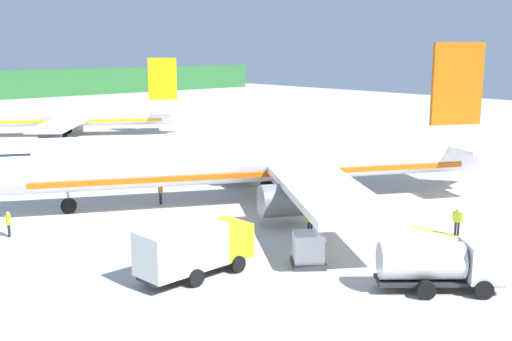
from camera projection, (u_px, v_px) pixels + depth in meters
airliner_foreground at (264, 157)px, 47.13m from camera, size 38.55×32.58×11.90m
airliner_mid_apron at (59, 114)px, 82.37m from camera, size 31.23×26.59×10.14m
service_truck_fuel at (194, 248)px, 31.81m from camera, size 6.34×2.68×2.78m
service_truck_catering at (443, 263)px, 30.04m from camera, size 5.75×5.36×2.40m
cargo_container_near at (309, 249)px, 33.50m from camera, size 2.47×2.47×1.96m
crew_marshaller at (8, 222)px, 38.68m from camera, size 0.42×0.56×1.61m
crew_loader_left at (457, 219)px, 38.95m from camera, size 0.34×0.61×1.73m
crew_loader_right at (310, 219)px, 38.94m from camera, size 0.46×0.52×1.75m
crew_supervisor at (160, 191)px, 46.75m from camera, size 0.32×0.62×1.73m
apron_guide_line at (335, 207)px, 46.09m from camera, size 0.30×60.00×0.01m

